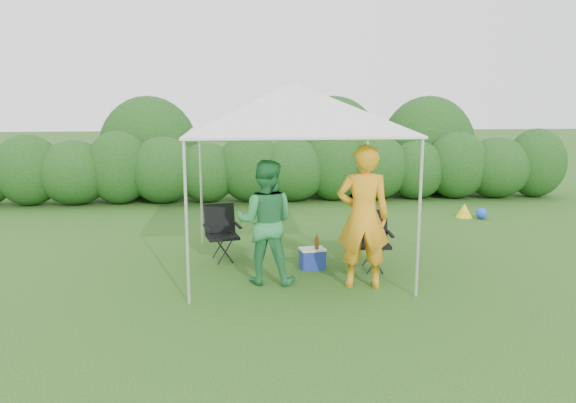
{
  "coord_description": "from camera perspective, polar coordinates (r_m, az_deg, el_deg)",
  "views": [
    {
      "loc": [
        -0.86,
        -7.95,
        2.64
      ],
      "look_at": [
        -0.09,
        0.4,
        1.05
      ],
      "focal_mm": 35.0,
      "sensor_mm": 36.0,
      "label": 1
    }
  ],
  "objects": [
    {
      "name": "chair_right",
      "position": [
        8.74,
        8.57,
        -3.52
      ],
      "size": [
        0.58,
        0.53,
        0.9
      ],
      "rotation": [
        0.0,
        0.0,
        -0.07
      ],
      "color": "black",
      "rests_on": "ground"
    },
    {
      "name": "bottle",
      "position": [
        8.61,
        2.94,
        -4.11
      ],
      "size": [
        0.06,
        0.06,
        0.23
      ],
      "primitive_type": "cylinder",
      "color": "#592D0C",
      "rests_on": "cooler"
    },
    {
      "name": "hedge",
      "position": [
        14.1,
        -1.34,
        3.36
      ],
      "size": [
        15.43,
        1.53,
        1.8
      ],
      "color": "#1F4D18",
      "rests_on": "ground"
    },
    {
      "name": "chair_left",
      "position": [
        9.18,
        -6.8,
        -2.76
      ],
      "size": [
        0.64,
        0.6,
        0.9
      ],
      "rotation": [
        0.0,
        0.0,
        0.22
      ],
      "color": "black",
      "rests_on": "ground"
    },
    {
      "name": "canopy",
      "position": [
        8.49,
        0.56,
        9.54
      ],
      "size": [
        3.1,
        3.1,
        2.83
      ],
      "color": "silver",
      "rests_on": "ground"
    },
    {
      "name": "lawn_toy",
      "position": [
        12.89,
        17.88,
        -0.94
      ],
      "size": [
        0.61,
        0.51,
        0.3
      ],
      "color": "yellow",
      "rests_on": "ground"
    },
    {
      "name": "woman",
      "position": [
        7.92,
        -2.3,
        -2.09
      ],
      "size": [
        0.98,
        0.83,
        1.77
      ],
      "primitive_type": "imported",
      "rotation": [
        0.0,
        0.0,
        2.94
      ],
      "color": "#2D8B4A",
      "rests_on": "ground"
    },
    {
      "name": "cooler",
      "position": [
        8.72,
        2.49,
        -5.79
      ],
      "size": [
        0.42,
        0.34,
        0.32
      ],
      "rotation": [
        0.0,
        0.0,
        0.16
      ],
      "color": "navy",
      "rests_on": "ground"
    },
    {
      "name": "ground",
      "position": [
        8.42,
        0.87,
        -7.54
      ],
      "size": [
        70.0,
        70.0,
        0.0
      ],
      "primitive_type": "plane",
      "color": "#305C1D"
    },
    {
      "name": "man",
      "position": [
        7.77,
        7.64,
        -1.56
      ],
      "size": [
        0.79,
        0.57,
        2.0
      ],
      "primitive_type": "imported",
      "rotation": [
        0.0,
        0.0,
        3.01
      ],
      "color": "orange",
      "rests_on": "ground"
    }
  ]
}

